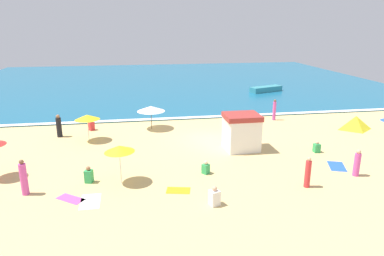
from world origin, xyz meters
TOP-DOWN VIEW (x-y plane):
  - ground_plane at (0.00, 0.00)m, footprint 60.00×60.00m
  - ocean_water at (0.00, 28.00)m, footprint 60.00×44.00m
  - wave_breaker_foam at (0.00, 6.30)m, footprint 57.00×0.70m
  - lifeguard_cabana at (1.50, -2.42)m, footprint 2.38×2.11m
  - beach_umbrella_0 at (-4.36, 3.64)m, footprint 2.96×2.96m
  - beach_umbrella_2 at (-6.59, -6.48)m, footprint 1.97×1.96m
  - beach_umbrella_4 at (-9.16, 1.25)m, footprint 2.49×2.50m
  - beach_tent at (12.22, 0.63)m, footprint 2.20×1.78m
  - beachgoer_0 at (6.75, -7.77)m, footprint 0.39×0.39m
  - beachgoer_1 at (-8.34, -6.17)m, footprint 0.49×0.49m
  - beachgoer_2 at (-2.08, -9.77)m, footprint 0.58×0.58m
  - beachgoer_3 at (-1.74, -6.06)m, footprint 0.51×0.51m
  - beachgoer_4 at (-11.41, -7.10)m, footprint 0.49×0.49m
  - beachgoer_6 at (-9.25, 4.01)m, footprint 0.55×0.55m
  - beachgoer_7 at (6.43, -3.83)m, footprint 0.40×0.40m
  - beachgoer_8 at (-11.50, 2.61)m, footprint 0.48×0.48m
  - beachgoer_9 at (3.26, -8.68)m, footprint 0.39×0.39m
  - beachgoer_11 at (6.75, 4.55)m, footprint 0.29×0.29m
  - beach_towel_0 at (-3.61, -7.98)m, footprint 1.39×1.03m
  - beach_towel_1 at (6.44, -6.35)m, footprint 1.41×1.81m
  - beach_towel_2 at (-8.05, -8.44)m, footprint 0.99×1.61m
  - beach_towel_3 at (-9.06, -8.01)m, footprint 1.55×1.40m
  - small_boat_0 at (10.84, 17.30)m, footprint 4.48×2.62m

SIDE VIEW (x-z plane):
  - ground_plane at x=0.00m, z-range 0.00..0.00m
  - beach_towel_0 at x=-3.61m, z-range 0.00..0.01m
  - beach_towel_1 at x=6.44m, z-range 0.00..0.01m
  - beach_towel_2 at x=-8.05m, z-range 0.00..0.01m
  - beach_towel_3 at x=-9.06m, z-range 0.00..0.01m
  - ocean_water at x=0.00m, z-range 0.00..0.10m
  - wave_breaker_foam at x=0.00m, z-range 0.10..0.11m
  - beachgoer_7 at x=6.43m, z-range -0.06..0.73m
  - beachgoer_3 at x=-1.74m, z-range -0.05..0.75m
  - beachgoer_6 at x=-9.25m, z-range -0.06..0.87m
  - beachgoer_1 at x=-8.34m, z-range -0.06..0.89m
  - beachgoer_2 at x=-2.08m, z-range -0.07..0.93m
  - small_boat_0 at x=10.84m, z-range 0.10..0.76m
  - beach_tent at x=12.22m, z-range 0.00..1.15m
  - beachgoer_0 at x=6.75m, z-range -0.05..1.55m
  - beachgoer_9 at x=3.26m, z-range -0.04..1.67m
  - beachgoer_8 at x=-11.50m, z-range -0.06..1.71m
  - beachgoer_4 at x=-11.41m, z-range -0.06..1.85m
  - beachgoer_11 at x=6.75m, z-range -0.03..1.88m
  - lifeguard_cabana at x=1.50m, z-range 0.02..2.55m
  - beach_umbrella_0 at x=-4.36m, z-range 0.75..2.68m
  - beach_umbrella_4 at x=-9.16m, z-range 0.80..2.83m
  - beach_umbrella_2 at x=-6.59m, z-range 0.88..3.07m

